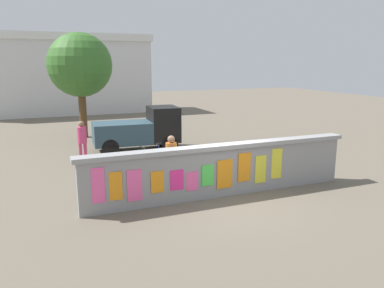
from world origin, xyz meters
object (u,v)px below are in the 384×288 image
at_px(bicycle_near, 155,160).
at_px(auto_rickshaw_truck, 141,130).
at_px(person_bystander, 82,138).
at_px(person_walking, 171,156).
at_px(motorcycle, 281,156).
at_px(tree_roadside, 80,65).

bearing_deg(bicycle_near, auto_rickshaw_truck, 84.02).
height_order(bicycle_near, person_bystander, person_bystander).
distance_m(bicycle_near, person_walking, 2.14).
xyz_separation_m(auto_rickshaw_truck, motorcycle, (3.85, -4.77, -0.44)).
xyz_separation_m(motorcycle, person_bystander, (-6.44, 3.40, 0.52)).
relative_size(motorcycle, bicycle_near, 1.12).
bearing_deg(person_walking, person_bystander, 119.20).
bearing_deg(person_walking, motorcycle, 6.22).
distance_m(auto_rickshaw_truck, bicycle_near, 3.25).
bearing_deg(person_walking, tree_roadside, 99.47).
relative_size(motorcycle, person_walking, 1.17).
height_order(auto_rickshaw_truck, person_walking, auto_rickshaw_truck).
xyz_separation_m(auto_rickshaw_truck, tree_roadside, (-1.96, 3.94, 2.67)).
bearing_deg(tree_roadside, bicycle_near, -77.13).
relative_size(person_walking, tree_roadside, 0.31).
height_order(auto_rickshaw_truck, motorcycle, auto_rickshaw_truck).
bearing_deg(tree_roadside, person_bystander, -96.78).
xyz_separation_m(bicycle_near, person_walking, (-0.10, -2.05, 0.62)).
bearing_deg(auto_rickshaw_truck, tree_roadside, 116.50).
relative_size(motorcycle, tree_roadside, 0.37).
xyz_separation_m(motorcycle, person_walking, (-4.28, -0.47, 0.52)).
height_order(motorcycle, person_walking, person_walking).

